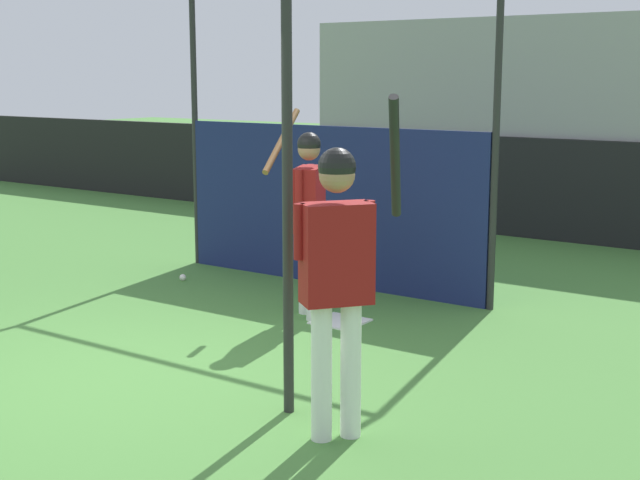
% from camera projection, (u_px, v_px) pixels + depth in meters
% --- Properties ---
extents(ground_plane, '(60.00, 60.00, 0.00)m').
position_uv_depth(ground_plane, '(114.00, 375.00, 6.74)').
color(ground_plane, '#477F38').
extents(outfield_wall, '(24.00, 0.12, 1.39)m').
position_uv_depth(outfield_wall, '(506.00, 186.00, 12.53)').
color(outfield_wall, black).
rests_on(outfield_wall, ground).
extents(bleacher_section, '(6.50, 3.20, 3.07)m').
position_uv_depth(bleacher_section, '(552.00, 122.00, 13.71)').
color(bleacher_section, '#9E9E99').
rests_on(bleacher_section, ground).
extents(batting_cage, '(3.88, 3.32, 3.19)m').
position_uv_depth(batting_cage, '(301.00, 166.00, 9.07)').
color(batting_cage, '#282828').
rests_on(batting_cage, ground).
extents(home_plate, '(0.44, 0.44, 0.02)m').
position_uv_depth(home_plate, '(340.00, 321.00, 8.18)').
color(home_plate, white).
rests_on(home_plate, ground).
extents(player_batter, '(0.73, 0.82, 1.92)m').
position_uv_depth(player_batter, '(308.00, 206.00, 8.20)').
color(player_batter, white).
rests_on(player_batter, ground).
extents(player_waiting, '(0.61, 0.79, 2.13)m').
position_uv_depth(player_waiting, '(338.00, 265.00, 5.39)').
color(player_waiting, white).
rests_on(player_waiting, ground).
extents(baseball, '(0.07, 0.07, 0.07)m').
position_uv_depth(baseball, '(183.00, 277.00, 9.83)').
color(baseball, white).
rests_on(baseball, ground).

